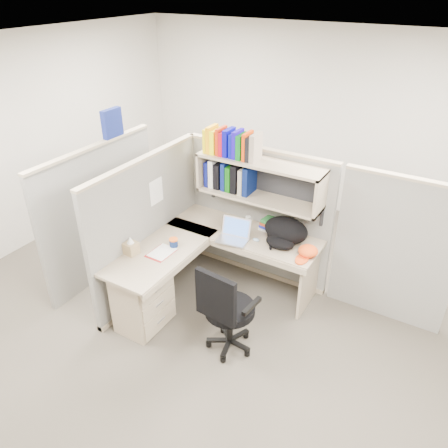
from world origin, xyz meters
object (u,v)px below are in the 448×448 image
Objects in this scene: laptop at (233,232)px; task_chair at (227,322)px; desk at (170,282)px; backpack at (284,233)px; snack_canister at (174,242)px.

laptop is 0.32× the size of task_chair.
laptop is (0.39, 0.64, 0.41)m from desk.
task_chair reaches higher than laptop.
laptop reaches higher than desk.
laptop is at bearing 58.75° from desk.
backpack is 1.17m from snack_canister.
desk is 18.49× the size of snack_canister.
backpack is 0.47× the size of task_chair.
desk is 0.80m from task_chair.
task_chair is at bearing -22.80° from snack_canister.
snack_canister is (-0.10, 0.22, 0.34)m from desk.
backpack is at bearing 44.01° from desk.
laptop is 0.64m from snack_canister.
backpack is at bearing 84.03° from task_chair.
laptop is 3.46× the size of snack_canister.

